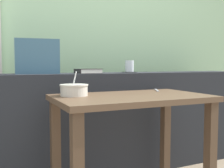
% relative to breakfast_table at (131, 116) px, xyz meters
% --- Properties ---
extents(outdoor_backdrop, '(4.80, 0.08, 2.80)m').
position_rel_breakfast_table_xyz_m(outdoor_backdrop, '(0.03, 1.11, 0.81)').
color(outdoor_backdrop, '#9EC699').
rests_on(outdoor_backdrop, ground).
extents(dark_console_ledge, '(2.80, 0.37, 0.86)m').
position_rel_breakfast_table_xyz_m(dark_console_ledge, '(0.03, 0.57, -0.16)').
color(dark_console_ledge, '#23262B').
rests_on(dark_console_ledge, ground).
extents(breakfast_table, '(0.99, 0.59, 0.73)m').
position_rel_breakfast_table_xyz_m(breakfast_table, '(0.00, 0.00, 0.00)').
color(breakfast_table, brown).
rests_on(breakfast_table, ground).
extents(coaster_square, '(0.10, 0.10, 0.00)m').
position_rel_breakfast_table_xyz_m(coaster_square, '(0.31, 0.61, 0.27)').
color(coaster_square, black).
rests_on(coaster_square, dark_console_ledge).
extents(juice_glass, '(0.08, 0.08, 0.10)m').
position_rel_breakfast_table_xyz_m(juice_glass, '(0.31, 0.61, 0.32)').
color(juice_glass, white).
rests_on(juice_glass, coaster_square).
extents(closed_book, '(0.20, 0.16, 0.04)m').
position_rel_breakfast_table_xyz_m(closed_book, '(-0.11, 0.53, 0.28)').
color(closed_book, black).
rests_on(closed_book, dark_console_ledge).
extents(throw_pillow, '(0.33, 0.17, 0.26)m').
position_rel_breakfast_table_xyz_m(throw_pillow, '(-0.50, 0.57, 0.40)').
color(throw_pillow, '#426B84').
rests_on(throw_pillow, dark_console_ledge).
extents(soup_bowl, '(0.18, 0.18, 0.16)m').
position_rel_breakfast_table_xyz_m(soup_bowl, '(-0.35, 0.13, 0.17)').
color(soup_bowl, silver).
rests_on(soup_bowl, breakfast_table).
extents(fork_utensil, '(0.09, 0.16, 0.01)m').
position_rel_breakfast_table_xyz_m(fork_utensil, '(0.33, 0.20, 0.14)').
color(fork_utensil, silver).
rests_on(fork_utensil, breakfast_table).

